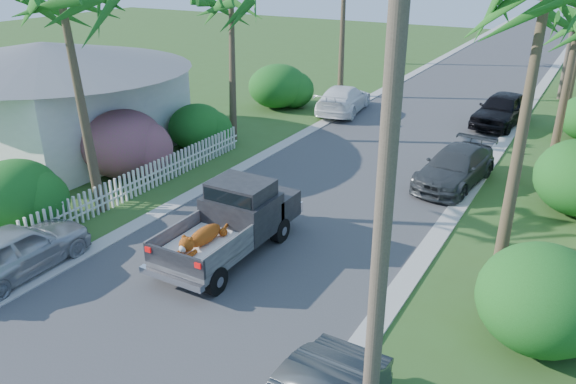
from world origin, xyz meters
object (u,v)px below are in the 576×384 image
Objects in this scene: house_left at (50,101)px; parked_car_rm at (455,167)px; utility_pole_a at (383,225)px; utility_pole_c at (574,19)px; pickup_truck at (236,218)px; palm_l_b at (230,1)px; utility_pole_b at (537,59)px; parked_car_rf at (502,110)px; parked_car_lf at (343,99)px; parked_car_ln at (16,251)px.

parked_car_rm is at bearing 14.94° from house_left.
utility_pole_a and utility_pole_c have the same top height.
pickup_truck is at bearing -104.10° from utility_pole_c.
utility_pole_a is (12.40, -14.00, -1.55)m from palm_l_b.
utility_pole_b is (6.23, 9.78, 3.59)m from pickup_truck.
utility_pole_b is 15.00m from utility_pole_c.
parked_car_rf is 21.40m from house_left.
utility_pole_b and utility_pole_c have the same top height.
parked_car_lf is 0.56× the size of utility_pole_b.
parked_car_ln is at bearing -127.41° from utility_pole_b.
pickup_truck is 1.07× the size of parked_car_rf.
pickup_truck is 8.88m from utility_pole_a.
utility_pole_a is (2.00, -22.44, 3.78)m from parked_car_rf.
utility_pole_b is 1.00× the size of utility_pole_c.
house_left reaches higher than parked_car_ln.
utility_pole_c is (18.60, 21.00, 2.48)m from house_left.
parked_car_rf is 0.95× the size of parked_car_lf.
parked_car_lf reaches higher than parked_car_ln.
palm_l_b reaches higher than pickup_truck.
parked_car_lf reaches higher than parked_car_rm.
utility_pole_b is (2.00, 1.57, 3.92)m from parked_car_rm.
utility_pole_c is (9.92, 9.26, 3.87)m from parked_car_lf.
house_left is (-16.60, -13.44, 1.31)m from parked_car_rf.
utility_pole_c reaches higher than parked_car_rm.
parked_car_lf is (-3.69, 15.52, -0.28)m from pickup_truck.
house_left is at bearing -158.32° from parked_car_rm.
parked_car_rf is 0.65× the size of palm_l_b.
utility_pole_c is (2.00, 16.57, 3.92)m from parked_car_rm.
utility_pole_b is at bearing 141.97° from parked_car_lf.
house_left reaches higher than parked_car_lf.
utility_pole_b reaches higher than palm_l_b.
palm_l_b is at bearing -176.40° from parked_car_rm.
parked_car_lf is at bearing 69.80° from palm_l_b.
utility_pole_b is at bearing -129.16° from parked_car_ln.
utility_pole_b is at bearing -67.36° from parked_car_rf.
parked_car_ln is 30.99m from utility_pole_c.
utility_pole_c reaches higher than parked_car_ln.
parked_car_ln is at bearing -44.48° from house_left.
palm_l_b is (-10.40, -8.44, 5.33)m from parked_car_rf.
palm_l_b is at bearing 131.53° from utility_pole_a.
house_left is (-8.00, 7.86, 1.41)m from parked_car_ln.
parked_car_rm is at bearing 129.31° from parked_car_lf.
palm_l_b is 8.92m from house_left.
house_left is at bearing 45.56° from parked_car_lf.
utility_pole_c is (6.23, 24.78, 3.59)m from pickup_truck.
parked_car_ln is 0.46× the size of utility_pole_a.
parked_car_rf is at bearing -104.81° from utility_pole_c.
parked_car_ln is 11.30m from house_left.
parked_car_lf is (0.68, 19.60, 0.02)m from parked_car_ln.
palm_l_b reaches higher than parked_car_ln.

